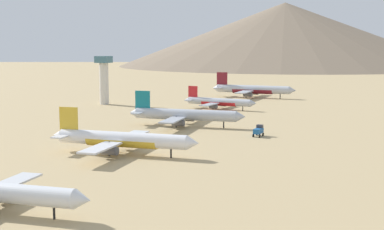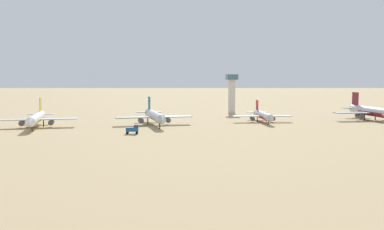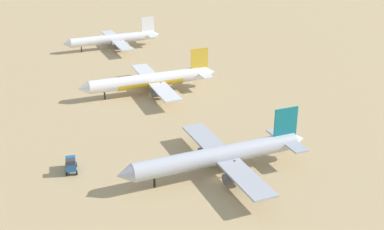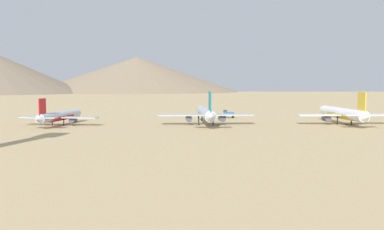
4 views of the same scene
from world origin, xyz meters
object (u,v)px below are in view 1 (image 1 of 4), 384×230
(parked_jet_1, at_px, (121,140))
(parked_jet_3, at_px, (219,102))
(parked_jet_4, at_px, (252,89))
(service_truck, at_px, (259,130))
(parked_jet_2, at_px, (184,115))
(control_tower, at_px, (104,77))

(parked_jet_1, relative_size, parked_jet_3, 1.20)
(parked_jet_4, bearing_deg, service_truck, -73.65)
(parked_jet_1, height_order, parked_jet_2, parked_jet_2)
(service_truck, bearing_deg, parked_jet_3, 119.22)
(parked_jet_3, distance_m, service_truck, 78.52)
(control_tower, bearing_deg, service_truck, -33.06)
(parked_jet_3, xyz_separation_m, service_truck, (38.33, -68.51, -1.63))
(parked_jet_2, distance_m, parked_jet_4, 120.49)
(parked_jet_1, xyz_separation_m, parked_jet_4, (-9.27, 176.12, 0.57))
(parked_jet_1, bearing_deg, parked_jet_3, 94.58)
(control_tower, bearing_deg, parked_jet_3, 1.44)
(parked_jet_1, distance_m, control_tower, 134.23)
(parked_jet_1, bearing_deg, parked_jet_2, 93.62)
(control_tower, bearing_deg, parked_jet_4, 45.01)
(service_truck, bearing_deg, parked_jet_2, 161.67)
(parked_jet_1, height_order, service_truck, parked_jet_1)
(service_truck, bearing_deg, parked_jet_1, -123.05)
(parked_jet_3, relative_size, control_tower, 1.49)
(parked_jet_1, xyz_separation_m, parked_jet_3, (-9.10, 113.44, -0.73))
(parked_jet_2, bearing_deg, service_truck, -18.33)
(parked_jet_1, distance_m, service_truck, 53.65)
(parked_jet_1, height_order, control_tower, control_tower)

